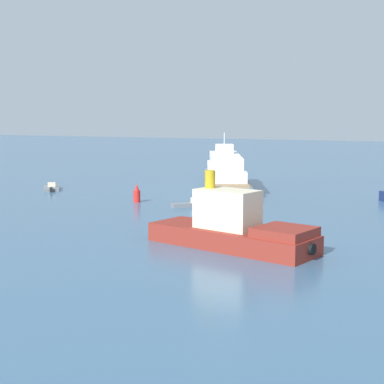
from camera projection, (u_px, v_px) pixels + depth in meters
name	position (u px, v px, depth m)	size (l,w,h in m)	color
tugboat	(234.00, 229.00, 37.86)	(12.17, 6.16, 5.05)	maroon
small_motorboat	(198.00, 204.00, 55.87)	(4.58, 4.48, 0.87)	slate
fishing_skiff	(52.00, 188.00, 68.54)	(3.99, 4.36, 0.87)	slate
white_riverboat	(225.00, 175.00, 67.50)	(13.63, 22.12, 6.78)	slate
channel_buoy_red	(137.00, 194.00, 58.48)	(0.70, 0.70, 1.90)	red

